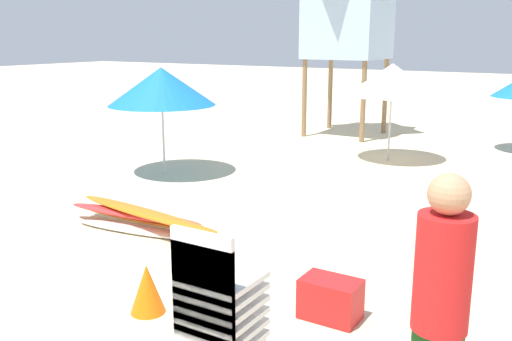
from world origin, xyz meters
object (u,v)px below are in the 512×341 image
Objects in this scene: beach_umbrella_mid at (392,80)px; stacked_plastic_chairs at (214,303)px; lifeguard_near_left at (441,302)px; surfboard_pile at (142,219)px; lifeguard_tower at (348,12)px; cooler_box at (330,299)px; traffic_cone_far at (147,289)px; beach_umbrella_far at (161,86)px.

stacked_plastic_chairs is at bearing -79.14° from beach_umbrella_mid.
lifeguard_near_left is 0.90× the size of beach_umbrella_mid.
lifeguard_tower is at bearing 94.79° from surfboard_pile.
cooler_box is (-1.24, 1.31, -0.84)m from lifeguard_near_left.
surfboard_pile is 2.32m from traffic_cone_far.
stacked_plastic_chairs is 1.59m from traffic_cone_far.
traffic_cone_far is at bearing -87.78° from beach_umbrella_mid.
cooler_box is (1.48, 0.78, -0.05)m from traffic_cone_far.
surfboard_pile is at bearing 140.19° from stacked_plastic_chairs.
beach_umbrella_mid is (-3.02, 8.11, 0.62)m from lifeguard_near_left.
cooler_box is at bearing 27.61° from traffic_cone_far.
cooler_box is at bearing -75.35° from beach_umbrella_mid.
lifeguard_tower is at bearing 108.49° from stacked_plastic_chairs.
traffic_cone_far is (-2.73, 0.53, -0.80)m from lifeguard_near_left.
lifeguard_near_left is at bearing -69.58° from beach_umbrella_mid.
beach_umbrella_mid reaches higher than beach_umbrella_far.
lifeguard_near_left is 2.89m from traffic_cone_far.
beach_umbrella_mid is (1.31, 5.91, 1.48)m from surfboard_pile.
surfboard_pile is 4.97× the size of cooler_box.
lifeguard_tower is (-5.03, 10.58, 2.04)m from lifeguard_near_left.
lifeguard_near_left is at bearing -46.45° from cooler_box.
traffic_cone_far is (1.61, -1.67, 0.07)m from surfboard_pile.
traffic_cone_far is (3.44, -4.28, -1.38)m from beach_umbrella_far.
beach_umbrella_mid is at bearing 100.86° from stacked_plastic_chairs.
beach_umbrella_mid reaches higher than cooler_box.
surfboard_pile is at bearing -85.21° from lifeguard_tower.
beach_umbrella_far is at bearing 142.04° from lifeguard_near_left.
stacked_plastic_chairs is at bearing -39.81° from surfboard_pile.
traffic_cone_far reaches higher than surfboard_pile.
lifeguard_near_left is at bearing -64.56° from lifeguard_tower.
lifeguard_tower reaches higher than beach_umbrella_far.
beach_umbrella_mid is at bearing -50.82° from lifeguard_tower.
lifeguard_tower reaches higher than stacked_plastic_chairs.
lifeguard_near_left is (1.42, 0.23, 0.28)m from stacked_plastic_chairs.
lifeguard_near_left is at bearing 9.03° from stacked_plastic_chairs.
surfboard_pile is 3.22m from cooler_box.
traffic_cone_far is 1.68m from cooler_box.
surfboard_pile is at bearing 163.85° from cooler_box.
lifeguard_near_left is at bearing -37.96° from beach_umbrella_far.
lifeguard_tower is 10.70m from traffic_cone_far.
stacked_plastic_chairs is at bearing -30.04° from traffic_cone_far.
surfboard_pile is 1.33× the size of beach_umbrella_far.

